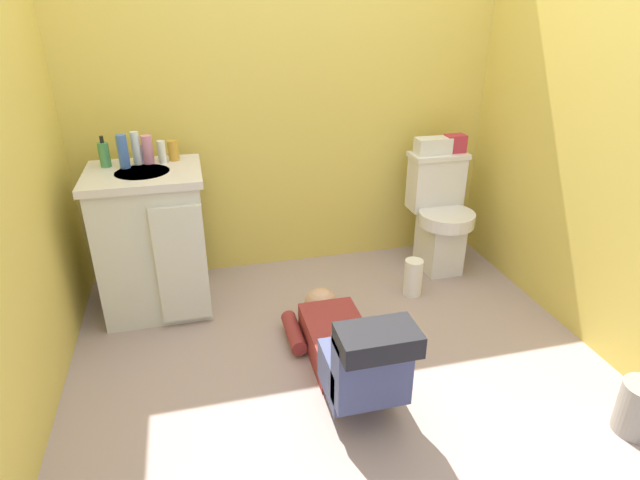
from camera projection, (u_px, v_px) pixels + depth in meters
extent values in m
cube|color=#A28D89|center=(336.00, 358.00, 2.65)|extent=(3.09, 3.17, 0.04)
cube|color=#DBC251|center=(287.00, 79.00, 3.11)|extent=(2.75, 0.08, 2.40)
cube|color=#DBC251|center=(615.00, 103.00, 2.42)|extent=(0.08, 2.17, 2.40)
cube|color=silver|center=(439.00, 242.00, 3.41)|extent=(0.22, 0.30, 0.38)
cylinder|color=silver|center=(447.00, 218.00, 3.28)|extent=(0.35, 0.35, 0.08)
cube|color=silver|center=(436.00, 183.00, 3.37)|extent=(0.34, 0.17, 0.34)
cube|color=silver|center=(439.00, 155.00, 3.29)|extent=(0.36, 0.19, 0.03)
cube|color=silver|center=(153.00, 244.00, 2.91)|extent=(0.56, 0.48, 0.78)
cube|color=silver|center=(143.00, 174.00, 2.74)|extent=(0.60, 0.52, 0.04)
cylinder|color=silver|center=(143.00, 176.00, 2.72)|extent=(0.28, 0.28, 0.05)
cube|color=silver|center=(182.00, 265.00, 2.73)|extent=(0.26, 0.03, 0.66)
cylinder|color=silver|center=(142.00, 154.00, 2.83)|extent=(0.02, 0.02, 0.10)
cube|color=maroon|center=(337.00, 341.00, 2.61)|extent=(0.29, 0.52, 0.17)
sphere|color=tan|center=(321.00, 305.00, 2.89)|extent=(0.19, 0.19, 0.19)
cube|color=#474F7B|center=(360.00, 371.00, 2.25)|extent=(0.31, 0.28, 0.20)
cube|color=#474F7B|center=(372.00, 370.00, 2.08)|extent=(0.31, 0.12, 0.32)
cube|color=black|center=(378.00, 340.00, 1.96)|extent=(0.31, 0.19, 0.09)
cylinder|color=maroon|center=(294.00, 332.00, 2.72)|extent=(0.08, 0.30, 0.08)
cube|color=silver|center=(433.00, 146.00, 3.25)|extent=(0.22, 0.11, 0.10)
cube|color=#B22D3F|center=(455.00, 143.00, 3.28)|extent=(0.12, 0.09, 0.11)
cylinder|color=#458E4D|center=(104.00, 155.00, 2.76)|extent=(0.06, 0.06, 0.13)
cylinder|color=black|center=(102.00, 139.00, 2.73)|extent=(0.02, 0.02, 0.04)
cylinder|color=#3F69BE|center=(123.00, 152.00, 2.74)|extent=(0.05, 0.05, 0.18)
cylinder|color=silver|center=(136.00, 148.00, 2.79)|extent=(0.05, 0.05, 0.18)
cylinder|color=pink|center=(148.00, 150.00, 2.81)|extent=(0.06, 0.06, 0.15)
cylinder|color=silver|center=(162.00, 152.00, 2.82)|extent=(0.04, 0.04, 0.13)
cylinder|color=gold|center=(173.00, 150.00, 2.88)|extent=(0.06, 0.06, 0.11)
cylinder|color=gray|center=(639.00, 408.00, 2.14)|extent=(0.17, 0.17, 0.23)
cylinder|color=white|center=(413.00, 278.00, 3.13)|extent=(0.11, 0.11, 0.23)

